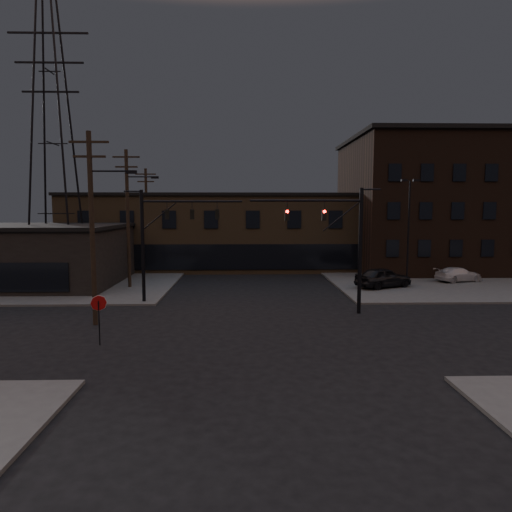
{
  "coord_description": "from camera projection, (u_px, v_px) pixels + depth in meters",
  "views": [
    {
      "loc": [
        -0.85,
        -24.11,
        6.71
      ],
      "look_at": [
        -0.06,
        6.61,
        3.5
      ],
      "focal_mm": 32.0,
      "sensor_mm": 36.0,
      "label": 1
    }
  ],
  "objects": [
    {
      "name": "utility_pole_near",
      "position": [
        93.0,
        223.0,
        25.83
      ],
      "size": [
        3.7,
        0.28,
        11.0
      ],
      "color": "black",
      "rests_on": "ground"
    },
    {
      "name": "traffic_signal_near",
      "position": [
        342.0,
        237.0,
        28.79
      ],
      "size": [
        7.12,
        0.24,
        8.0
      ],
      "color": "black",
      "rests_on": "ground"
    },
    {
      "name": "sidewalk_nw",
      "position": [
        35.0,
        274.0,
        46.0
      ],
      "size": [
        30.0,
        30.0,
        0.15
      ],
      "primitive_type": "cube",
      "color": "#474744",
      "rests_on": "ground"
    },
    {
      "name": "building_right",
      "position": [
        451.0,
        206.0,
        50.37
      ],
      "size": [
        22.0,
        16.0,
        14.0
      ],
      "primitive_type": "cube",
      "color": "black",
      "rests_on": "ground"
    },
    {
      "name": "transmission_tower",
      "position": [
        53.0,
        144.0,
        40.84
      ],
      "size": [
        7.0,
        7.0,
        25.0
      ],
      "primitive_type": null,
      "color": "black",
      "rests_on": "ground"
    },
    {
      "name": "ground",
      "position": [
        260.0,
        333.0,
        24.69
      ],
      "size": [
        140.0,
        140.0,
        0.0
      ],
      "primitive_type": "plane",
      "color": "black",
      "rests_on": "ground"
    },
    {
      "name": "lot_light_a",
      "position": [
        409.0,
        223.0,
        38.37
      ],
      "size": [
        1.5,
        0.28,
        9.14
      ],
      "color": "black",
      "rests_on": "ground"
    },
    {
      "name": "car_crossing",
      "position": [
        300.0,
        265.0,
        49.21
      ],
      "size": [
        2.85,
        4.37,
        1.36
      ],
      "primitive_type": "imported",
      "rotation": [
        0.0,
        0.0,
        -0.37
      ],
      "color": "black",
      "rests_on": "ground"
    },
    {
      "name": "traffic_signal_far",
      "position": [
        161.0,
        233.0,
        31.96
      ],
      "size": [
        7.12,
        0.24,
        8.0
      ],
      "color": "black",
      "rests_on": "ground"
    },
    {
      "name": "lot_light_b",
      "position": [
        452.0,
        221.0,
        43.49
      ],
      "size": [
        1.5,
        0.28,
        9.14
      ],
      "color": "black",
      "rests_on": "ground"
    },
    {
      "name": "parked_car_lot_a",
      "position": [
        383.0,
        277.0,
        38.0
      ],
      "size": [
        5.31,
        3.87,
        1.68
      ],
      "primitive_type": "imported",
      "rotation": [
        0.0,
        0.0,
        2.0
      ],
      "color": "black",
      "rests_on": "sidewalk_ne"
    },
    {
      "name": "utility_pole_mid",
      "position": [
        129.0,
        216.0,
        37.71
      ],
      "size": [
        3.7,
        0.28,
        11.5
      ],
      "color": "black",
      "rests_on": "ground"
    },
    {
      "name": "parked_car_lot_b",
      "position": [
        458.0,
        274.0,
        41.14
      ],
      "size": [
        4.71,
        3.03,
        1.27
      ],
      "primitive_type": "imported",
      "rotation": [
        0.0,
        0.0,
        1.88
      ],
      "color": "silver",
      "rests_on": "sidewalk_ne"
    },
    {
      "name": "building_row",
      "position": [
        252.0,
        232.0,
        52.12
      ],
      "size": [
        40.0,
        12.0,
        8.0
      ],
      "primitive_type": "cube",
      "color": "brown",
      "rests_on": "ground"
    },
    {
      "name": "stop_sign",
      "position": [
        99.0,
        308.0,
        22.33
      ],
      "size": [
        0.72,
        0.33,
        2.48
      ],
      "color": "black",
      "rests_on": "ground"
    },
    {
      "name": "utility_pole_far",
      "position": [
        147.0,
        217.0,
        49.65
      ],
      "size": [
        2.2,
        0.28,
        11.0
      ],
      "color": "black",
      "rests_on": "ground"
    },
    {
      "name": "sidewalk_ne",
      "position": [
        465.0,
        273.0,
        47.12
      ],
      "size": [
        30.0,
        30.0,
        0.15
      ],
      "primitive_type": "cube",
      "color": "#474744",
      "rests_on": "ground"
    },
    {
      "name": "building_left",
      "position": [
        26.0,
        257.0,
        39.84
      ],
      "size": [
        16.0,
        12.0,
        5.0
      ],
      "primitive_type": "cube",
      "color": "black",
      "rests_on": "ground"
    }
  ]
}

